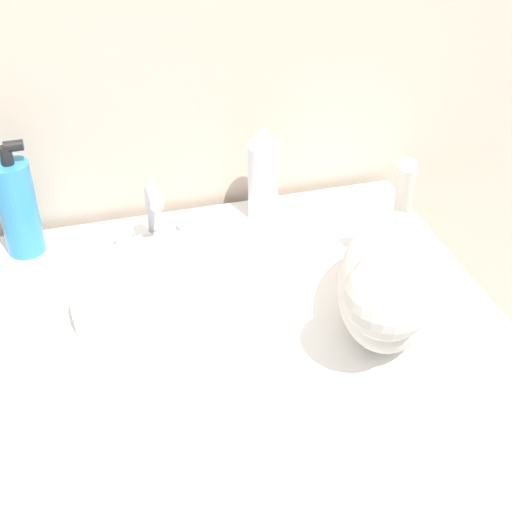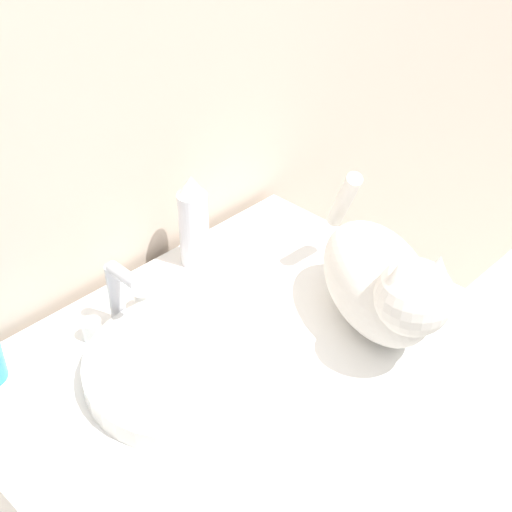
% 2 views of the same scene
% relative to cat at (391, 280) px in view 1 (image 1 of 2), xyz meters
% --- Properties ---
extents(wall_back, '(6.00, 0.05, 2.50)m').
position_rel_cat_xyz_m(wall_back, '(-0.20, 0.46, 0.26)').
color(wall_back, '#C6B29E').
rests_on(wall_back, ground_plane).
extents(vanity_cabinet, '(0.79, 0.54, 0.90)m').
position_rel_cat_xyz_m(vanity_cabinet, '(-0.20, 0.15, -0.54)').
color(vanity_cabinet, white).
rests_on(vanity_cabinet, ground_plane).
extents(sink_basin, '(0.31, 0.31, 0.04)m').
position_rel_cat_xyz_m(sink_basin, '(-0.29, 0.14, -0.07)').
color(sink_basin, silver).
rests_on(sink_basin, vanity_cabinet).
extents(faucet, '(0.14, 0.08, 0.13)m').
position_rel_cat_xyz_m(faucet, '(-0.29, 0.31, -0.04)').
color(faucet, silver).
rests_on(faucet, vanity_cabinet).
extents(cat, '(0.27, 0.36, 0.21)m').
position_rel_cat_xyz_m(cat, '(0.00, 0.00, 0.00)').
color(cat, silver).
rests_on(cat, vanity_cabinet).
extents(soap_bottle, '(0.06, 0.06, 0.21)m').
position_rel_cat_xyz_m(soap_bottle, '(-0.51, 0.36, -0.00)').
color(soap_bottle, '#338CCC').
rests_on(soap_bottle, vanity_cabinet).
extents(spray_bottle, '(0.05, 0.05, 0.18)m').
position_rel_cat_xyz_m(spray_bottle, '(-0.09, 0.35, -0.00)').
color(spray_bottle, silver).
rests_on(spray_bottle, vanity_cabinet).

